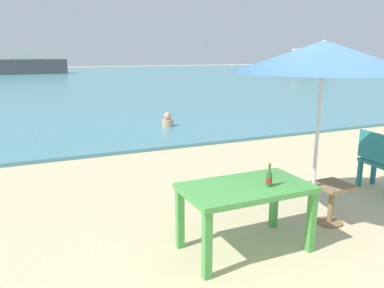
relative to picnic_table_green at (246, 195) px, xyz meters
name	(u,v)px	position (x,y,z in m)	size (l,w,h in m)	color
ground_plane	(341,245)	(1.07, -0.40, -0.65)	(120.00, 120.00, 0.00)	beige
sea_water	(61,79)	(1.07, 29.60, -0.61)	(120.00, 50.00, 0.08)	teal
picnic_table_green	(246,195)	(0.00, 0.00, 0.00)	(1.40, 0.80, 0.76)	#4C9E47
beer_bottle_amber	(269,178)	(0.20, -0.13, 0.20)	(0.07, 0.07, 0.26)	#2D662D
patio_umbrella	(323,57)	(1.07, 0.14, 1.47)	(2.10, 2.10, 2.30)	silver
side_table_wood	(332,198)	(1.37, 0.11, -0.30)	(0.44, 0.44, 0.54)	olive
swimmer_person	(168,121)	(1.69, 6.87, -0.41)	(0.34, 0.34, 0.41)	tan
boat_sailboat	(28,65)	(-0.99, 38.45, 0.34)	(6.98, 1.90, 2.54)	#4C4C4C
boat_barge	(306,62)	(30.22, 34.44, 0.34)	(6.94, 1.89, 2.52)	maroon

